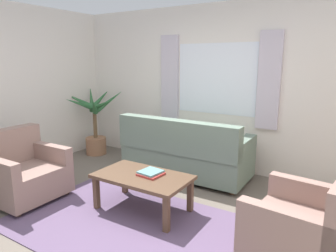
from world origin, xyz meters
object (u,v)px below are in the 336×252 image
(armchair_right, at_px, (308,229))
(armchair_left, at_px, (23,172))
(potted_plant, at_px, (95,124))
(book_stack_on_table, at_px, (151,173))
(coffee_table, at_px, (143,180))
(couch, at_px, (184,153))

(armchair_right, bearing_deg, armchair_left, -75.48)
(armchair_right, bearing_deg, potted_plant, -103.65)
(armchair_left, bearing_deg, book_stack_on_table, -69.64)
(coffee_table, xyz_separation_m, potted_plant, (-2.11, 1.36, 0.18))
(book_stack_on_table, bearing_deg, coffee_table, -144.32)
(coffee_table, distance_m, book_stack_on_table, 0.12)
(coffee_table, xyz_separation_m, book_stack_on_table, (0.08, 0.06, 0.08))
(coffee_table, distance_m, potted_plant, 2.51)
(couch, xyz_separation_m, potted_plant, (-1.99, 0.15, 0.20))
(book_stack_on_table, height_order, potted_plant, potted_plant)
(couch, xyz_separation_m, armchair_right, (1.89, -1.29, -0.01))
(armchair_left, distance_m, book_stack_on_table, 1.68)
(armchair_left, distance_m, armchair_right, 3.30)
(armchair_left, xyz_separation_m, potted_plant, (-0.61, 1.89, 0.21))
(couch, relative_size, coffee_table, 1.73)
(armchair_right, bearing_deg, couch, -117.48)
(armchair_left, relative_size, coffee_table, 0.80)
(book_stack_on_table, relative_size, potted_plant, 0.22)
(armchair_left, relative_size, armchair_right, 0.95)
(couch, height_order, potted_plant, potted_plant)
(couch, bearing_deg, coffee_table, 95.37)
(armchair_left, bearing_deg, couch, -38.71)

